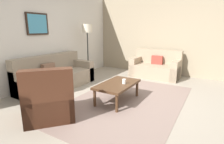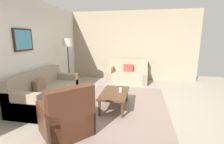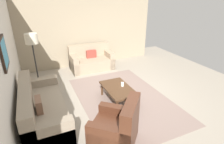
% 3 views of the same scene
% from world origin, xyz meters
% --- Properties ---
extents(ground_plane, '(8.00, 8.00, 0.00)m').
position_xyz_m(ground_plane, '(0.00, 0.00, 0.00)').
color(ground_plane, gray).
extents(rear_partition, '(6.00, 0.12, 2.80)m').
position_xyz_m(rear_partition, '(0.00, 2.60, 1.40)').
color(rear_partition, silver).
rests_on(rear_partition, ground_plane).
extents(stone_feature_panel, '(0.12, 5.20, 2.80)m').
position_xyz_m(stone_feature_panel, '(3.00, 0.00, 1.40)').
color(stone_feature_panel, gray).
rests_on(stone_feature_panel, ground_plane).
extents(area_rug, '(3.46, 2.24, 0.01)m').
position_xyz_m(area_rug, '(0.00, 0.00, 0.00)').
color(area_rug, gray).
rests_on(area_rug, ground_plane).
extents(couch_main, '(2.11, 0.87, 0.88)m').
position_xyz_m(couch_main, '(-0.10, 2.11, 0.30)').
color(couch_main, gray).
rests_on(couch_main, ground_plane).
extents(couch_loveseat, '(0.86, 1.54, 0.88)m').
position_xyz_m(couch_loveseat, '(2.46, 0.11, 0.30)').
color(couch_loveseat, gray).
rests_on(couch_loveseat, ground_plane).
extents(armchair_leather, '(1.13, 1.13, 0.95)m').
position_xyz_m(armchair_leather, '(-1.36, 0.83, 0.31)').
color(armchair_leather, '#4C2819').
rests_on(armchair_leather, ground_plane).
extents(coffee_table, '(1.10, 0.64, 0.41)m').
position_xyz_m(coffee_table, '(-0.05, 0.20, 0.36)').
color(coffee_table, '#472D1C').
rests_on(coffee_table, ground_plane).
extents(cup, '(0.08, 0.08, 0.10)m').
position_xyz_m(cup, '(-0.02, 0.05, 0.46)').
color(cup, white).
rests_on(cup, coffee_table).
extents(lamp_standing, '(0.32, 0.32, 1.71)m').
position_xyz_m(lamp_standing, '(1.26, 2.03, 1.41)').
color(lamp_standing, black).
rests_on(lamp_standing, ground_plane).
extents(framed_artwork, '(0.64, 0.04, 0.56)m').
position_xyz_m(framed_artwork, '(-0.18, 2.51, 1.69)').
color(framed_artwork, black).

